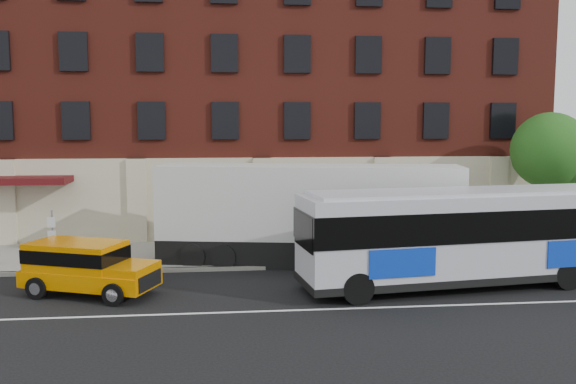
{
  "coord_description": "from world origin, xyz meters",
  "views": [
    {
      "loc": [
        -1.88,
        -18.25,
        5.92
      ],
      "look_at": [
        0.62,
        5.5,
        3.18
      ],
      "focal_mm": 38.53,
      "sensor_mm": 36.0,
      "label": 1
    }
  ],
  "objects": [
    {
      "name": "shipping_container",
      "position": [
        1.64,
        6.8,
        2.04
      ],
      "size": [
        12.62,
        4.62,
        4.12
      ],
      "color": "black",
      "rests_on": "ground"
    },
    {
      "name": "yellow_suv",
      "position": [
        -6.65,
        3.06,
        1.04
      ],
      "size": [
        4.87,
        3.38,
        1.82
      ],
      "color": "orange",
      "rests_on": "ground"
    },
    {
      "name": "sign_pole",
      "position": [
        -8.5,
        6.15,
        1.45
      ],
      "size": [
        0.3,
        0.2,
        2.5
      ],
      "color": "gray",
      "rests_on": "ground"
    },
    {
      "name": "city_bus",
      "position": [
        7.11,
        2.74,
        1.93
      ],
      "size": [
        13.03,
        4.33,
        3.5
      ],
      "color": "#B8B9C3",
      "rests_on": "ground"
    },
    {
      "name": "street_tree",
      "position": [
        13.54,
        9.48,
        4.41
      ],
      "size": [
        3.6,
        3.6,
        6.2
      ],
      "color": "#3C2F1E",
      "rests_on": "sidewalk"
    },
    {
      "name": "sidewalk",
      "position": [
        0.0,
        9.0,
        0.07
      ],
      "size": [
        60.0,
        6.0,
        0.15
      ],
      "primitive_type": "cube",
      "color": "gray",
      "rests_on": "ground"
    },
    {
      "name": "building",
      "position": [
        -0.01,
        16.92,
        7.58
      ],
      "size": [
        30.0,
        12.1,
        15.0
      ],
      "color": "maroon",
      "rests_on": "sidewalk"
    },
    {
      "name": "lane_line",
      "position": [
        0.0,
        0.5,
        0.01
      ],
      "size": [
        60.0,
        0.12,
        0.01
      ],
      "primitive_type": "cube",
      "color": "silver",
      "rests_on": "ground"
    },
    {
      "name": "ground",
      "position": [
        0.0,
        0.0,
        0.0
      ],
      "size": [
        120.0,
        120.0,
        0.0
      ],
      "primitive_type": "plane",
      "color": "black",
      "rests_on": "ground"
    },
    {
      "name": "kerb",
      "position": [
        0.0,
        6.0,
        0.07
      ],
      "size": [
        60.0,
        0.25,
        0.15
      ],
      "primitive_type": "cube",
      "color": "gray",
      "rests_on": "ground"
    }
  ]
}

